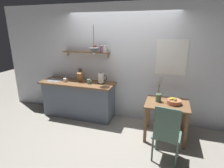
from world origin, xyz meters
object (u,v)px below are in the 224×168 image
(knife_block, at_px, (81,76))
(pendant_lamp, at_px, (94,51))
(dining_chair_near, at_px, (167,132))
(twig_vase, at_px, (158,97))
(coffee_mug_by_sink, at_px, (65,80))
(coffee_mug_spare, at_px, (89,82))
(dining_table, at_px, (167,109))
(electric_kettle, at_px, (101,79))
(fruit_bowl, at_px, (174,101))

(knife_block, distance_m, pendant_lamp, 0.76)
(knife_block, bearing_deg, pendant_lamp, -11.79)
(dining_chair_near, distance_m, pendant_lamp, 2.26)
(twig_vase, bearing_deg, coffee_mug_by_sink, 174.20)
(pendant_lamp, bearing_deg, coffee_mug_spare, -172.44)
(dining_table, bearing_deg, coffee_mug_spare, 171.32)
(twig_vase, height_order, coffee_mug_spare, twig_vase)
(twig_vase, height_order, coffee_mug_by_sink, twig_vase)
(dining_table, bearing_deg, dining_chair_near, -87.94)
(coffee_mug_by_sink, xyz_separation_m, coffee_mug_spare, (0.62, 0.04, 0.01))
(twig_vase, height_order, electric_kettle, twig_vase)
(dining_table, xyz_separation_m, coffee_mug_by_sink, (-2.41, 0.24, 0.33))
(dining_table, distance_m, pendant_lamp, 1.97)
(dining_chair_near, relative_size, fruit_bowl, 3.76)
(dining_chair_near, distance_m, coffee_mug_spare, 2.12)
(knife_block, xyz_separation_m, pendant_lamp, (0.40, -0.08, 0.63))
(knife_block, bearing_deg, dining_chair_near, -28.59)
(dining_table, height_order, knife_block, knife_block)
(dining_table, bearing_deg, coffee_mug_by_sink, 174.35)
(coffee_mug_by_sink, bearing_deg, fruit_bowl, -5.86)
(twig_vase, distance_m, knife_block, 1.92)
(twig_vase, xyz_separation_m, knife_block, (-1.87, 0.37, 0.19))
(coffee_mug_by_sink, distance_m, pendant_lamp, 1.05)
(twig_vase, relative_size, electric_kettle, 1.95)
(electric_kettle, height_order, coffee_mug_by_sink, electric_kettle)
(twig_vase, bearing_deg, dining_chair_near, -75.18)
(knife_block, distance_m, coffee_mug_spare, 0.29)
(fruit_bowl, xyz_separation_m, pendant_lamp, (-1.76, 0.31, 0.86))
(twig_vase, bearing_deg, dining_table, -3.70)
(coffee_mug_spare, bearing_deg, coffee_mug_by_sink, -176.76)
(fruit_bowl, bearing_deg, dining_table, 169.92)
(dining_table, relative_size, knife_block, 2.45)
(dining_chair_near, xyz_separation_m, coffee_mug_spare, (-1.82, 1.03, 0.40))
(knife_block, relative_size, coffee_mug_by_sink, 2.79)
(knife_block, bearing_deg, fruit_bowl, -10.42)
(dining_chair_near, bearing_deg, coffee_mug_spare, 150.52)
(knife_block, bearing_deg, coffee_mug_spare, -21.88)
(electric_kettle, distance_m, pendant_lamp, 0.67)
(dining_chair_near, height_order, knife_block, knife_block)
(electric_kettle, relative_size, knife_block, 0.78)
(electric_kettle, bearing_deg, twig_vase, -15.44)
(fruit_bowl, xyz_separation_m, coffee_mug_by_sink, (-2.53, 0.26, 0.13))
(dining_table, distance_m, dining_chair_near, 0.76)
(dining_table, height_order, coffee_mug_spare, coffee_mug_spare)
(dining_chair_near, xyz_separation_m, knife_block, (-2.08, 1.13, 0.48))
(fruit_bowl, bearing_deg, coffee_mug_spare, 171.23)
(fruit_bowl, xyz_separation_m, twig_vase, (-0.29, 0.03, 0.03))
(fruit_bowl, relative_size, twig_vase, 0.53)
(pendant_lamp, bearing_deg, coffee_mug_by_sink, -175.93)
(dining_chair_near, relative_size, electric_kettle, 3.88)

